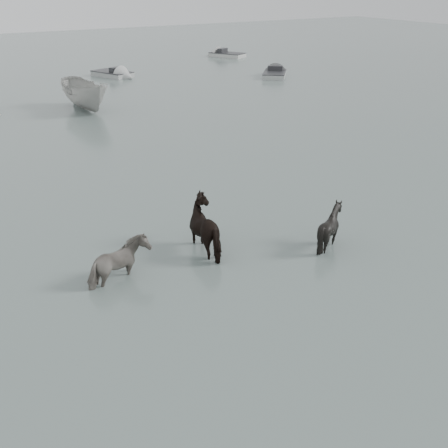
{
  "coord_description": "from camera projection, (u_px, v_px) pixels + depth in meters",
  "views": [
    {
      "loc": [
        -6.81,
        -10.85,
        7.25
      ],
      "look_at": [
        0.35,
        1.1,
        1.0
      ],
      "focal_mm": 45.0,
      "sensor_mm": 36.0,
      "label": 1
    }
  ],
  "objects": [
    {
      "name": "ground",
      "position": [
        234.0,
        277.0,
        14.65
      ],
      "size": [
        140.0,
        140.0,
        0.0
      ],
      "primitive_type": "plane",
      "color": "#4F5E5A",
      "rests_on": "ground"
    },
    {
      "name": "pony_pinto",
      "position": [
        118.0,
        255.0,
        14.2
      ],
      "size": [
        1.88,
        1.31,
        1.45
      ],
      "primitive_type": "imported",
      "rotation": [
        0.0,
        0.0,
        1.91
      ],
      "color": "black",
      "rests_on": "ground"
    },
    {
      "name": "pony_dark",
      "position": [
        211.0,
        220.0,
        15.84
      ],
      "size": [
        1.98,
        2.12,
        1.72
      ],
      "primitive_type": "imported",
      "rotation": [
        0.0,
        0.0,
        1.94
      ],
      "color": "black",
      "rests_on": "ground"
    },
    {
      "name": "pony_black",
      "position": [
        330.0,
        223.0,
        16.06
      ],
      "size": [
        1.49,
        1.38,
        1.42
      ],
      "primitive_type": "imported",
      "rotation": [
        0.0,
        0.0,
        1.36
      ],
      "color": "black",
      "rests_on": "ground"
    },
    {
      "name": "boat_small",
      "position": [
        85.0,
        93.0,
        32.17
      ],
      "size": [
        2.09,
        4.99,
        1.89
      ],
      "primitive_type": "imported",
      "rotation": [
        0.0,
        0.0,
        0.05
      ],
      "color": "#A4A4A0",
      "rests_on": "ground"
    },
    {
      "name": "skiff_port",
      "position": [
        275.0,
        72.0,
        42.59
      ],
      "size": [
        4.06,
        4.42,
        0.75
      ],
      "primitive_type": null,
      "rotation": [
        0.0,
        0.0,
        0.88
      ],
      "color": "#9B9D9B",
      "rests_on": "ground"
    },
    {
      "name": "skiff_mid",
      "position": [
        112.0,
        71.0,
        42.75
      ],
      "size": [
        3.06,
        4.71,
        0.75
      ],
      "primitive_type": null,
      "rotation": [
        0.0,
        0.0,
        -1.21
      ],
      "color": "#A3A6A3",
      "rests_on": "ground"
    },
    {
      "name": "skiff_star",
      "position": [
        227.0,
        53.0,
        52.72
      ],
      "size": [
        3.52,
        4.68,
        0.75
      ],
      "primitive_type": null,
      "rotation": [
        0.0,
        0.0,
        2.06
      ],
      "color": "beige",
      "rests_on": "ground"
    }
  ]
}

